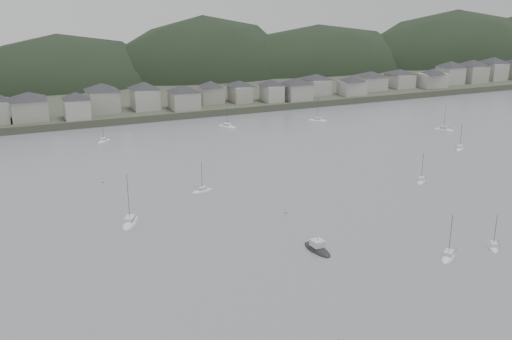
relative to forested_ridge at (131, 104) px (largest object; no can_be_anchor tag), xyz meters
name	(u,v)px	position (x,y,z in m)	size (l,w,h in m)	color
ground	(429,325)	(-4.83, -269.40, 11.28)	(900.00, 900.00, 0.00)	slate
far_shore_land	(113,76)	(-4.83, 25.60, 12.78)	(900.00, 250.00, 3.00)	#383D2D
forested_ridge	(131,104)	(0.00, 0.00, 0.00)	(851.55, 103.94, 102.57)	black
waterfront_town	(264,88)	(45.75, -86.06, 19.95)	(451.48, 28.46, 12.92)	#A3A195
moored_fleet	(190,223)	(-29.18, -210.44, 11.46)	(233.71, 178.49, 13.35)	silver
motor_launch_far	(317,249)	(-7.97, -235.63, 11.57)	(4.06, 9.22, 4.12)	black
mooring_buoys	(266,238)	(-15.67, -225.64, 11.43)	(177.38, 97.61, 0.70)	#CA9143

